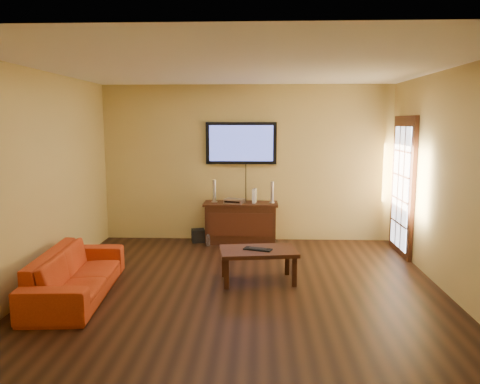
# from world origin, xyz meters

# --- Properties ---
(ground_plane) EXTENTS (5.00, 5.00, 0.00)m
(ground_plane) POSITION_xyz_m (0.00, 0.00, 0.00)
(ground_plane) COLOR black
(ground_plane) RESTS_ON ground
(room_walls) EXTENTS (5.00, 5.00, 5.00)m
(room_walls) POSITION_xyz_m (0.00, 0.62, 1.69)
(room_walls) COLOR #D3B766
(room_walls) RESTS_ON ground
(french_door) EXTENTS (0.07, 1.02, 2.22)m
(french_door) POSITION_xyz_m (2.46, 1.70, 1.05)
(french_door) COLOR black
(french_door) RESTS_ON ground
(media_console) EXTENTS (1.26, 0.48, 0.70)m
(media_console) POSITION_xyz_m (-0.10, 2.25, 0.35)
(media_console) COLOR black
(media_console) RESTS_ON ground
(television) EXTENTS (1.22, 0.08, 0.72)m
(television) POSITION_xyz_m (-0.10, 2.45, 1.70)
(television) COLOR black
(television) RESTS_ON ground
(coffee_table) EXTENTS (1.05, 0.72, 0.43)m
(coffee_table) POSITION_xyz_m (0.21, 0.26, 0.37)
(coffee_table) COLOR black
(coffee_table) RESTS_ON ground
(sofa) EXTENTS (0.69, 1.92, 0.74)m
(sofa) POSITION_xyz_m (-1.95, -0.35, 0.37)
(sofa) COLOR #C03B15
(sofa) RESTS_ON ground
(speaker_left) EXTENTS (0.11, 0.11, 0.39)m
(speaker_left) POSITION_xyz_m (-0.55, 2.29, 0.88)
(speaker_left) COLOR silver
(speaker_left) RESTS_ON media_console
(speaker_right) EXTENTS (0.10, 0.10, 0.37)m
(speaker_right) POSITION_xyz_m (0.44, 2.26, 0.87)
(speaker_right) COLOR silver
(speaker_right) RESTS_ON media_console
(av_receiver) EXTENTS (0.38, 0.32, 0.07)m
(av_receiver) POSITION_xyz_m (-0.20, 2.21, 0.73)
(av_receiver) COLOR silver
(av_receiver) RESTS_ON media_console
(game_console) EXTENTS (0.08, 0.18, 0.24)m
(game_console) POSITION_xyz_m (0.14, 2.26, 0.82)
(game_console) COLOR white
(game_console) RESTS_ON media_console
(subwoofer) EXTENTS (0.27, 0.27, 0.22)m
(subwoofer) POSITION_xyz_m (-0.84, 2.26, 0.11)
(subwoofer) COLOR black
(subwoofer) RESTS_ON ground
(bottle) EXTENTS (0.07, 0.07, 0.21)m
(bottle) POSITION_xyz_m (-0.63, 1.98, 0.10)
(bottle) COLOR white
(bottle) RESTS_ON ground
(keyboard) EXTENTS (0.38, 0.25, 0.02)m
(keyboard) POSITION_xyz_m (0.20, 0.24, 0.44)
(keyboard) COLOR black
(keyboard) RESTS_ON coffee_table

